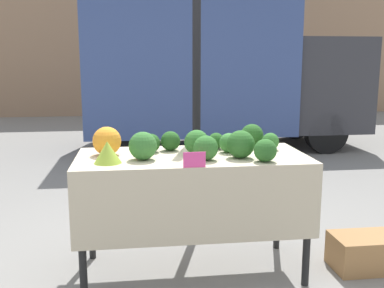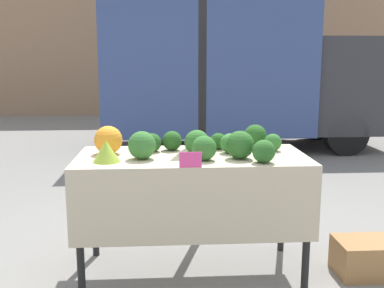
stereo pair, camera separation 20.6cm
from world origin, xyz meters
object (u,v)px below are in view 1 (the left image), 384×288
orange_cauliflower (107,141)px  produce_crate (366,252)px  parked_truck (216,72)px  price_sign (194,160)px

orange_cauliflower → produce_crate: size_ratio=0.40×
parked_truck → produce_crate: size_ratio=9.46×
parked_truck → orange_cauliflower: parked_truck is taller
parked_truck → orange_cauliflower: bearing=-109.4°
orange_cauliflower → parked_truck: bearing=70.6°
parked_truck → price_sign: size_ratio=33.71×
parked_truck → price_sign: parked_truck is taller
parked_truck → orange_cauliflower: (-1.61, -4.57, -0.35)m
price_sign → produce_crate: size_ratio=0.28×
price_sign → produce_crate: bearing=10.0°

